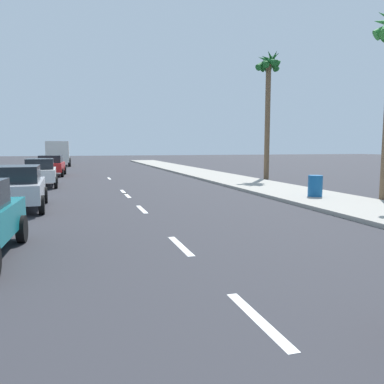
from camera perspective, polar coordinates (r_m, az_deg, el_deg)
The scene contains 14 objects.
ground_plane at distance 18.28m, azimuth -9.46°, elevation -0.48°, with size 160.00×160.00×0.00m, color #2D2D33.
sidewalk_strip at distance 22.37m, azimuth 9.47°, elevation 1.00°, with size 3.60×80.00×0.14m, color #9E998E.
lane_stripe_2 at distance 5.44m, azimuth 9.58°, elevation -17.76°, with size 0.16×1.80×0.01m, color white.
lane_stripe_3 at distance 8.95m, azimuth -1.70°, elevation -7.83°, with size 0.16×1.80×0.01m, color white.
lane_stripe_4 at distance 14.13m, azimuth -7.33°, elevation -2.51°, with size 0.16×1.80×0.01m, color white.
lane_stripe_5 at distance 18.22m, azimuth -9.44°, elevation -0.49°, with size 0.16×1.80×0.01m, color white.
lane_stripe_6 at distance 19.66m, azimuth -9.98°, elevation 0.03°, with size 0.16×1.80×0.01m, color white.
lane_stripe_7 at distance 28.07m, azimuth -11.98°, elevation 1.95°, with size 0.16×1.80×0.01m, color white.
parked_car_silver at distance 15.17m, azimuth -24.09°, elevation 0.76°, with size 1.96×4.04×1.57m.
parked_car_white at distance 23.38m, azimuth -21.22°, elevation 2.76°, with size 1.89×3.86×1.57m.
parked_car_red at distance 31.70m, azimuth -19.84°, elevation 3.73°, with size 2.09×4.29×1.57m.
delivery_truck at distance 47.35m, azimuth -18.94°, elevation 5.42°, with size 2.72×6.26×2.80m.
palm_tree_far at distance 27.72m, azimuth 11.09°, elevation 15.86°, with size 1.94×1.83×8.65m.
trash_bin_far at distance 17.32m, azimuth 17.52°, elevation 0.86°, with size 0.60×0.60×0.89m, color #14518C.
Camera 1 is at (-2.22, 2.00, 2.24)m, focal length 36.58 mm.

